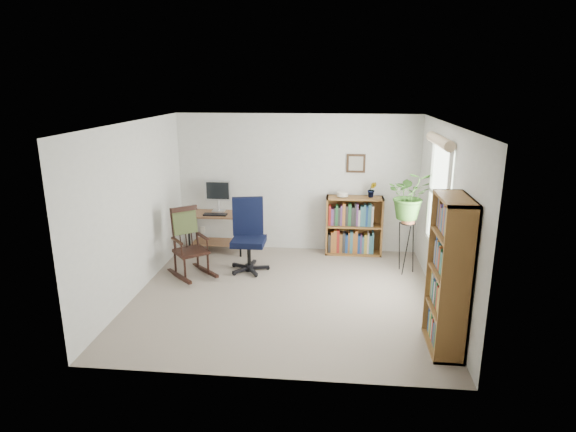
# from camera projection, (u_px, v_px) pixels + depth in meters

# --- Properties ---
(floor) EXTENTS (4.20, 4.00, 0.00)m
(floor) POSITION_uv_depth(u_px,v_px,m) (285.00, 295.00, 6.81)
(floor) COLOR gray
(floor) RESTS_ON ground
(ceiling) EXTENTS (4.20, 4.00, 0.00)m
(ceiling) POSITION_uv_depth(u_px,v_px,m) (285.00, 123.00, 6.17)
(ceiling) COLOR white
(ceiling) RESTS_ON ground
(wall_back) EXTENTS (4.20, 0.00, 2.40)m
(wall_back) POSITION_uv_depth(u_px,v_px,m) (297.00, 183.00, 8.40)
(wall_back) COLOR silver
(wall_back) RESTS_ON ground
(wall_front) EXTENTS (4.20, 0.00, 2.40)m
(wall_front) POSITION_uv_depth(u_px,v_px,m) (263.00, 268.00, 4.57)
(wall_front) COLOR silver
(wall_front) RESTS_ON ground
(wall_left) EXTENTS (0.00, 4.00, 2.40)m
(wall_left) POSITION_uv_depth(u_px,v_px,m) (135.00, 209.00, 6.69)
(wall_left) COLOR silver
(wall_left) RESTS_ON ground
(wall_right) EXTENTS (0.00, 4.00, 2.40)m
(wall_right) POSITION_uv_depth(u_px,v_px,m) (445.00, 217.00, 6.29)
(wall_right) COLOR silver
(wall_right) RESTS_ON ground
(window) EXTENTS (0.12, 1.20, 1.50)m
(window) POSITION_uv_depth(u_px,v_px,m) (438.00, 197.00, 6.53)
(window) COLOR white
(window) RESTS_ON wall_right
(desk) EXTENTS (0.97, 0.53, 0.70)m
(desk) POSITION_uv_depth(u_px,v_px,m) (218.00, 232.00, 8.48)
(desk) COLOR brown
(desk) RESTS_ON floor
(monitor) EXTENTS (0.46, 0.16, 0.56)m
(monitor) POSITION_uv_depth(u_px,v_px,m) (218.00, 196.00, 8.44)
(monitor) COLOR #AFAFB3
(monitor) RESTS_ON desk
(keyboard) EXTENTS (0.40, 0.15, 0.02)m
(keyboard) POSITION_uv_depth(u_px,v_px,m) (215.00, 214.00, 8.26)
(keyboard) COLOR black
(keyboard) RESTS_ON desk
(office_chair) EXTENTS (0.76, 0.76, 1.17)m
(office_chair) POSITION_uv_depth(u_px,v_px,m) (249.00, 236.00, 7.53)
(office_chair) COLOR black
(office_chair) RESTS_ON floor
(rocking_chair) EXTENTS (1.03, 1.08, 1.09)m
(rocking_chair) POSITION_uv_depth(u_px,v_px,m) (191.00, 242.00, 7.35)
(rocking_chair) COLOR black
(rocking_chair) RESTS_ON floor
(low_bookshelf) EXTENTS (0.97, 0.32, 1.02)m
(low_bookshelf) POSITION_uv_depth(u_px,v_px,m) (354.00, 226.00, 8.32)
(low_bookshelf) COLOR brown
(low_bookshelf) RESTS_ON floor
(tall_bookshelf) EXTENTS (0.33, 0.77, 1.75)m
(tall_bookshelf) POSITION_uv_depth(u_px,v_px,m) (449.00, 275.00, 5.24)
(tall_bookshelf) COLOR brown
(tall_bookshelf) RESTS_ON floor
(plant_stand) EXTENTS (0.29, 0.29, 0.95)m
(plant_stand) POSITION_uv_depth(u_px,v_px,m) (407.00, 244.00, 7.51)
(plant_stand) COLOR black
(plant_stand) RESTS_ON floor
(spider_plant) EXTENTS (1.69, 1.88, 1.47)m
(spider_plant) POSITION_uv_depth(u_px,v_px,m) (412.00, 172.00, 7.20)
(spider_plant) COLOR #336122
(spider_plant) RESTS_ON plant_stand
(potted_plant_small) EXTENTS (0.13, 0.24, 0.11)m
(potted_plant_small) POSITION_uv_depth(u_px,v_px,m) (372.00, 194.00, 8.15)
(potted_plant_small) COLOR #336122
(potted_plant_small) RESTS_ON low_bookshelf
(framed_picture) EXTENTS (0.32, 0.04, 0.32)m
(framed_picture) POSITION_uv_depth(u_px,v_px,m) (356.00, 163.00, 8.18)
(framed_picture) COLOR black
(framed_picture) RESTS_ON wall_back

